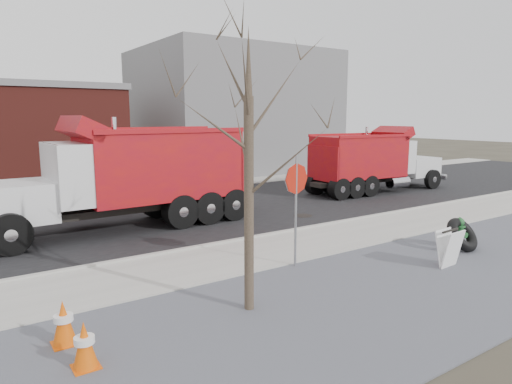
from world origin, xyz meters
TOP-DOWN VIEW (x-y plane):
  - ground at (0.00, 0.00)m, footprint 120.00×120.00m
  - gravel_verge at (0.00, -3.50)m, footprint 60.00×5.00m
  - sidewalk at (0.00, 0.25)m, footprint 60.00×2.50m
  - curb at (0.00, 1.55)m, footprint 60.00×0.15m
  - road at (0.00, 6.30)m, footprint 60.00×9.40m
  - far_sidewalk at (0.00, 12.00)m, footprint 60.00×2.00m
  - building_grey at (9.00, 18.00)m, footprint 12.00×10.00m
  - bare_tree at (-3.20, -2.60)m, footprint 3.20×3.20m
  - fire_hydrant at (3.92, -2.45)m, footprint 0.50×0.49m
  - truck_tire at (3.77, -2.63)m, footprint 1.10×0.96m
  - stop_sign at (-0.89, -1.13)m, footprint 0.75×0.13m
  - sandwich_board at (2.16, -3.28)m, footprint 0.69×0.46m
  - traffic_cone_near at (-6.31, -2.98)m, footprint 0.38×0.38m
  - traffic_cone_far at (-6.41, -2.08)m, footprint 0.40×0.40m
  - dump_truck_red_a at (9.36, 5.55)m, footprint 7.77×2.48m
  - dump_truck_red_b at (-2.86, 5.00)m, footprint 8.59×2.72m

SIDE VIEW (x-z plane):
  - ground at x=0.00m, z-range 0.00..0.00m
  - road at x=0.00m, z-range 0.00..0.02m
  - gravel_verge at x=0.00m, z-range 0.00..0.03m
  - sidewalk at x=0.00m, z-range 0.00..0.06m
  - far_sidewalk at x=0.00m, z-range 0.00..0.06m
  - curb at x=0.00m, z-range 0.00..0.11m
  - traffic_cone_near at x=-6.31m, z-range 0.00..0.74m
  - traffic_cone_far at x=-6.41m, z-range 0.00..0.76m
  - fire_hydrant at x=3.92m, z-range -0.04..0.84m
  - truck_tire at x=3.77m, z-range -0.04..0.93m
  - sandwich_board at x=2.16m, z-range 0.03..0.96m
  - dump_truck_red_a at x=9.36m, z-range 0.03..3.16m
  - dump_truck_red_b at x=-2.86m, z-range 0.03..3.64m
  - stop_sign at x=-0.89m, z-range 0.50..3.28m
  - bare_tree at x=-3.20m, z-range 0.70..5.90m
  - building_grey at x=9.00m, z-range 0.00..8.00m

